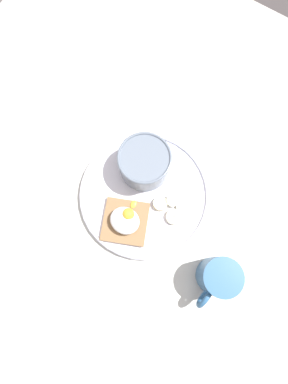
{
  "coord_description": "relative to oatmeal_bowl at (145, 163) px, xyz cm",
  "views": [
    {
      "loc": [
        7.95,
        -12.34,
        67.17
      ],
      "look_at": [
        0.0,
        0.0,
        5.0
      ],
      "focal_mm": 28.0,
      "sensor_mm": 36.0,
      "label": 1
    }
  ],
  "objects": [
    {
      "name": "banana_slice_left",
      "position": [
        11.34,
        -5.98,
        -2.79
      ],
      "size": [
        3.61,
        3.71,
        1.48
      ],
      "color": "beige",
      "rests_on": "plate"
    },
    {
      "name": "coffee_mug",
      "position": [
        24.87,
        -12.02,
        -0.03
      ],
      "size": [
        7.64,
        11.04,
        8.56
      ],
      "color": "#2F5E8B",
      "rests_on": "ground_plane"
    },
    {
      "name": "banana_slice_front",
      "position": [
        7.34,
        -5.08,
        -2.83
      ],
      "size": [
        4.08,
        4.12,
        1.32
      ],
      "color": "beige",
      "rests_on": "plate"
    },
    {
      "name": "oatmeal_bowl",
      "position": [
        0.0,
        0.0,
        0.0
      ],
      "size": [
        11.31,
        11.31,
        7.03
      ],
      "color": "slate",
      "rests_on": "plate"
    },
    {
      "name": "poached_egg",
      "position": [
        3.26,
        -12.27,
        -0.9
      ],
      "size": [
        6.34,
        7.79,
        3.5
      ],
      "color": "white",
      "rests_on": "toast_slice"
    },
    {
      "name": "banana_slice_back",
      "position": [
        9.22,
        -3.08,
        -2.63
      ],
      "size": [
        3.94,
        4.01,
        1.85
      ],
      "color": "#EEE7C7",
      "rests_on": "plate"
    },
    {
      "name": "plate",
      "position": [
        3.18,
        -5.15,
        -3.63
      ],
      "size": [
        28.55,
        28.55,
        1.6
      ],
      "color": "white",
      "rests_on": "ground_plane"
    },
    {
      "name": "banana_slice_right",
      "position": [
        11.96,
        -2.89,
        -2.96
      ],
      "size": [
        3.47,
        3.52,
        1.08
      ],
      "color": "#F6E7BB",
      "rests_on": "plate"
    },
    {
      "name": "toast_slice",
      "position": [
        3.3,
        -12.5,
        -2.83
      ],
      "size": [
        12.42,
        12.42,
        1.07
      ],
      "color": "olive",
      "rests_on": "plate"
    },
    {
      "name": "ground_plane",
      "position": [
        3.18,
        -5.15,
        -5.43
      ],
      "size": [
        120.0,
        120.0,
        2.0
      ],
      "primitive_type": "cube",
      "color": "beige",
      "rests_on": "ground"
    }
  ]
}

